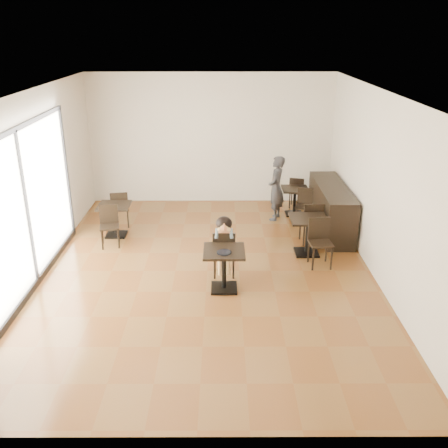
{
  "coord_description": "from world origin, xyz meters",
  "views": [
    {
      "loc": [
        0.28,
        -8.21,
        4.18
      ],
      "look_at": [
        0.31,
        -0.18,
        1.0
      ],
      "focal_mm": 40.0,
      "sensor_mm": 36.0,
      "label": 1
    }
  ],
  "objects_px": {
    "chair_mid_b": "(321,244)",
    "cafe_table_mid": "(307,236)",
    "chair_left_b": "(109,227)",
    "child_table": "(224,270)",
    "chair_back_a": "(297,192)",
    "chair_back_b": "(304,207)",
    "adult_patron": "(276,188)",
    "child_chair": "(224,252)",
    "cafe_table_back": "(294,201)",
    "child": "(224,246)",
    "cafe_table_left": "(115,220)",
    "chair_left_a": "(120,208)",
    "chair_mid_a": "(311,222)"
  },
  "relations": [
    {
      "from": "cafe_table_back",
      "to": "chair_back_b",
      "type": "xyz_separation_m",
      "value": [
        0.13,
        -0.55,
        0.07
      ]
    },
    {
      "from": "child",
      "to": "cafe_table_back",
      "type": "distance_m",
      "value": 3.54
    },
    {
      "from": "child_table",
      "to": "adult_patron",
      "type": "height_order",
      "value": "adult_patron"
    },
    {
      "from": "child",
      "to": "cafe_table_left",
      "type": "height_order",
      "value": "child"
    },
    {
      "from": "adult_patron",
      "to": "cafe_table_mid",
      "type": "relative_size",
      "value": 1.99
    },
    {
      "from": "cafe_table_mid",
      "to": "cafe_table_back",
      "type": "distance_m",
      "value": 2.22
    },
    {
      "from": "cafe_table_back",
      "to": "chair_mid_a",
      "type": "relative_size",
      "value": 0.72
    },
    {
      "from": "child_chair",
      "to": "cafe_table_back",
      "type": "height_order",
      "value": "child_chair"
    },
    {
      "from": "child_chair",
      "to": "child",
      "type": "bearing_deg",
      "value": -0.0
    },
    {
      "from": "cafe_table_back",
      "to": "chair_mid_b",
      "type": "relative_size",
      "value": 0.72
    },
    {
      "from": "child",
      "to": "chair_mid_b",
      "type": "relative_size",
      "value": 1.22
    },
    {
      "from": "child",
      "to": "chair_left_a",
      "type": "distance_m",
      "value": 3.32
    },
    {
      "from": "chair_mid_b",
      "to": "chair_back_b",
      "type": "xyz_separation_m",
      "value": [
        0.03,
        2.21,
        -0.06
      ]
    },
    {
      "from": "adult_patron",
      "to": "chair_left_b",
      "type": "bearing_deg",
      "value": -49.49
    },
    {
      "from": "chair_left_a",
      "to": "chair_left_b",
      "type": "bearing_deg",
      "value": 78.65
    },
    {
      "from": "adult_patron",
      "to": "cafe_table_mid",
      "type": "xyz_separation_m",
      "value": [
        0.44,
        -1.91,
        -0.37
      ]
    },
    {
      "from": "adult_patron",
      "to": "chair_back_b",
      "type": "height_order",
      "value": "adult_patron"
    },
    {
      "from": "chair_left_a",
      "to": "chair_mid_a",
      "type": "bearing_deg",
      "value": 155.86
    },
    {
      "from": "chair_back_a",
      "to": "child_table",
      "type": "bearing_deg",
      "value": 83.48
    },
    {
      "from": "chair_mid_a",
      "to": "chair_back_b",
      "type": "bearing_deg",
      "value": -96.15
    },
    {
      "from": "child_table",
      "to": "chair_back_a",
      "type": "relative_size",
      "value": 0.93
    },
    {
      "from": "cafe_table_left",
      "to": "adult_patron",
      "type": "bearing_deg",
      "value": 15.64
    },
    {
      "from": "chair_left_b",
      "to": "cafe_table_mid",
      "type": "bearing_deg",
      "value": -16.86
    },
    {
      "from": "chair_mid_a",
      "to": "child_chair",
      "type": "bearing_deg",
      "value": 34.09
    },
    {
      "from": "chair_mid_b",
      "to": "chair_left_b",
      "type": "height_order",
      "value": "chair_mid_b"
    },
    {
      "from": "child_table",
      "to": "chair_back_b",
      "type": "distance_m",
      "value": 3.6
    },
    {
      "from": "chair_mid_a",
      "to": "chair_back_a",
      "type": "relative_size",
      "value": 1.15
    },
    {
      "from": "chair_back_b",
      "to": "child",
      "type": "bearing_deg",
      "value": -108.44
    },
    {
      "from": "chair_mid_a",
      "to": "child_table",
      "type": "bearing_deg",
      "value": 43.29
    },
    {
      "from": "chair_left_a",
      "to": "child_chair",
      "type": "bearing_deg",
      "value": 122.91
    },
    {
      "from": "cafe_table_left",
      "to": "chair_left_b",
      "type": "height_order",
      "value": "chair_left_b"
    },
    {
      "from": "cafe_table_mid",
      "to": "cafe_table_back",
      "type": "bearing_deg",
      "value": 88.8
    },
    {
      "from": "chair_mid_b",
      "to": "chair_back_a",
      "type": "relative_size",
      "value": 1.15
    },
    {
      "from": "chair_left_a",
      "to": "chair_left_b",
      "type": "xyz_separation_m",
      "value": [
        0.0,
        -1.1,
        0.0
      ]
    },
    {
      "from": "cafe_table_left",
      "to": "chair_mid_a",
      "type": "height_order",
      "value": "chair_mid_a"
    },
    {
      "from": "adult_patron",
      "to": "cafe_table_mid",
      "type": "bearing_deg",
      "value": 29.77
    },
    {
      "from": "child",
      "to": "chair_left_b",
      "type": "distance_m",
      "value": 2.64
    },
    {
      "from": "cafe_table_left",
      "to": "chair_mid_a",
      "type": "xyz_separation_m",
      "value": [
        4.1,
        -0.38,
        0.1
      ]
    },
    {
      "from": "chair_mid_a",
      "to": "cafe_table_mid",
      "type": "bearing_deg",
      "value": 69.75
    },
    {
      "from": "chair_left_b",
      "to": "adult_patron",
      "type": "bearing_deg",
      "value": 12.23
    },
    {
      "from": "cafe_table_mid",
      "to": "chair_back_b",
      "type": "xyz_separation_m",
      "value": [
        0.18,
        1.66,
        0.02
      ]
    },
    {
      "from": "adult_patron",
      "to": "chair_left_b",
      "type": "relative_size",
      "value": 1.78
    },
    {
      "from": "cafe_table_back",
      "to": "cafe_table_left",
      "type": "bearing_deg",
      "value": -162.19
    },
    {
      "from": "chair_mid_a",
      "to": "chair_left_b",
      "type": "relative_size",
      "value": 1.08
    },
    {
      "from": "child",
      "to": "cafe_table_left",
      "type": "xyz_separation_m",
      "value": [
        -2.31,
        1.82,
        -0.2
      ]
    },
    {
      "from": "child_chair",
      "to": "chair_left_a",
      "type": "relative_size",
      "value": 1.05
    },
    {
      "from": "child_table",
      "to": "chair_left_b",
      "type": "height_order",
      "value": "chair_left_b"
    },
    {
      "from": "chair_back_a",
      "to": "chair_left_b",
      "type": "bearing_deg",
      "value": 46.7
    },
    {
      "from": "chair_mid_b",
      "to": "cafe_table_mid",
      "type": "bearing_deg",
      "value": 100.67
    },
    {
      "from": "cafe_table_mid",
      "to": "chair_mid_a",
      "type": "height_order",
      "value": "chair_mid_a"
    }
  ]
}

